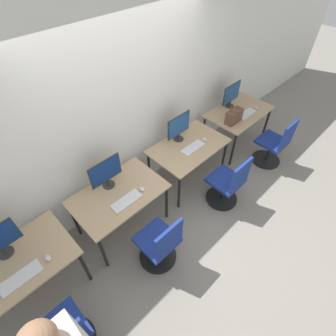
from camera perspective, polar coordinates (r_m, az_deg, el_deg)
The scene contains 21 objects.
ground_plane at distance 3.94m, azimuth 1.53°, elevation -9.82°, with size 20.00×20.00×0.00m, color gray.
wall_back at distance 3.43m, azimuth -8.65°, elevation 12.60°, with size 12.00×0.05×2.80m.
desk_far_left at distance 3.24m, azimuth -30.12°, elevation -18.33°, with size 1.15×0.74×0.70m.
keyboard_far_left at distance 3.07m, azimuth -29.40°, elevation -20.13°, with size 0.39×0.15×0.02m.
mouse_far_left at distance 3.05m, azimuth -24.65°, elevation -17.35°, with size 0.06×0.09×0.03m.
desk_left at distance 3.37m, azimuth -10.62°, elevation -6.25°, with size 1.15×0.74×0.70m.
monitor_left at distance 3.27m, azimuth -13.38°, elevation -0.99°, with size 0.44×0.16×0.42m.
keyboard_left at distance 3.22m, azimuth -8.99°, elevation -7.09°, with size 0.39×0.15×0.02m.
mouse_left at distance 3.30m, azimuth -5.75°, elevation -4.57°, with size 0.06×0.09×0.03m.
office_chair_left at distance 3.25m, azimuth -1.72°, elevation -16.43°, with size 0.48×0.48×0.90m.
desk_right at distance 3.95m, azimuth 4.46°, elevation 4.11°, with size 1.15×0.74×0.70m.
monitor_right at distance 3.87m, azimuth 2.37°, elevation 8.95°, with size 0.44×0.16×0.42m.
keyboard_right at distance 3.86m, azimuth 5.46°, elevation 4.42°, with size 0.39×0.15×0.02m.
mouse_right at distance 4.01m, azimuth 7.94°, elevation 6.16°, with size 0.06×0.09×0.03m.
office_chair_right at distance 3.88m, azimuth 12.88°, elevation -3.62°, with size 0.48×0.48×0.90m.
desk_far_right at distance 4.82m, azimuth 15.08°, elevation 11.17°, with size 1.15×0.74×0.70m.
monitor_far_right at distance 4.76m, azimuth 13.63°, elevation 15.29°, with size 0.44×0.16×0.42m.
keyboard_far_right at distance 4.72m, azimuth 16.71°, elevation 11.21°, with size 0.39×0.15×0.02m.
mouse_far_right at distance 4.93m, azimuth 18.67°, elevation 12.33°, with size 0.06×0.09×0.03m.
office_chair_far_right at distance 4.74m, azimuth 22.08°, elevation 4.50°, with size 0.48×0.48×0.90m.
handbag at distance 4.42m, azimuth 14.17°, elevation 10.89°, with size 0.30×0.18×0.25m.
Camera 1 is at (-1.64, -1.52, 3.24)m, focal length 28.00 mm.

